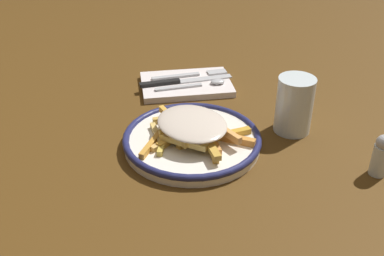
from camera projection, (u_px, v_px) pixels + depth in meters
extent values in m
plane|color=#503311|center=(192.00, 146.00, 0.84)|extent=(2.60, 2.60, 0.00)
cylinder|color=white|center=(192.00, 142.00, 0.84)|extent=(0.24, 0.24, 0.02)
torus|color=navy|center=(192.00, 138.00, 0.83)|extent=(0.25, 0.25, 0.01)
cube|color=#DDAE57|center=(180.00, 120.00, 0.85)|extent=(0.03, 0.06, 0.01)
cube|color=gold|center=(179.00, 124.00, 0.84)|extent=(0.08, 0.07, 0.01)
cube|color=#EBA252|center=(226.00, 132.00, 0.81)|extent=(0.07, 0.04, 0.01)
cube|color=#E7C661|center=(184.00, 142.00, 0.79)|extent=(0.06, 0.08, 0.01)
cube|color=gold|center=(171.00, 118.00, 0.86)|extent=(0.08, 0.04, 0.01)
cube|color=gold|center=(233.00, 139.00, 0.82)|extent=(0.05, 0.07, 0.01)
cube|color=gold|center=(151.00, 145.00, 0.80)|extent=(0.07, 0.05, 0.01)
cube|color=#E2A34F|center=(180.00, 127.00, 0.82)|extent=(0.06, 0.04, 0.01)
cube|color=gold|center=(176.00, 135.00, 0.83)|extent=(0.07, 0.08, 0.01)
cube|color=#CD8943|center=(213.00, 143.00, 0.81)|extent=(0.07, 0.02, 0.01)
cube|color=#F7C168|center=(193.00, 136.00, 0.83)|extent=(0.06, 0.04, 0.01)
cube|color=gold|center=(179.00, 131.00, 0.81)|extent=(0.02, 0.07, 0.01)
cube|color=gold|center=(164.00, 140.00, 0.82)|extent=(0.09, 0.03, 0.01)
cube|color=gold|center=(212.00, 148.00, 0.78)|extent=(0.07, 0.02, 0.01)
cube|color=gold|center=(214.00, 132.00, 0.81)|extent=(0.06, 0.04, 0.01)
cube|color=gold|center=(203.00, 136.00, 0.80)|extent=(0.06, 0.08, 0.01)
cube|color=#DEB160|center=(168.00, 141.00, 0.81)|extent=(0.05, 0.07, 0.01)
cube|color=#D28F43|center=(181.00, 128.00, 0.83)|extent=(0.03, 0.08, 0.01)
cube|color=#E2BC63|center=(157.00, 134.00, 0.83)|extent=(0.07, 0.02, 0.01)
cube|color=gold|center=(206.00, 120.00, 0.86)|extent=(0.06, 0.06, 0.01)
cube|color=gold|center=(226.00, 135.00, 0.83)|extent=(0.03, 0.09, 0.01)
cube|color=gold|center=(213.00, 146.00, 0.80)|extent=(0.09, 0.02, 0.01)
cube|color=gold|center=(198.00, 137.00, 0.82)|extent=(0.06, 0.08, 0.01)
cube|color=gold|center=(192.00, 123.00, 0.86)|extent=(0.06, 0.07, 0.01)
cube|color=gold|center=(174.00, 118.00, 0.88)|extent=(0.02, 0.08, 0.01)
ellipsoid|color=beige|center=(193.00, 123.00, 0.82)|extent=(0.17, 0.16, 0.02)
cube|color=#287135|center=(176.00, 119.00, 0.82)|extent=(0.00, 0.00, 0.00)
cube|color=#3A7330|center=(200.00, 109.00, 0.85)|extent=(0.00, 0.00, 0.00)
cube|color=#287237|center=(209.00, 128.00, 0.79)|extent=(0.00, 0.00, 0.00)
cube|color=#2D5625|center=(179.00, 121.00, 0.81)|extent=(0.00, 0.00, 0.00)
cube|color=#2A642D|center=(187.00, 121.00, 0.81)|extent=(0.00, 0.00, 0.00)
cube|color=#24601D|center=(195.00, 121.00, 0.81)|extent=(0.00, 0.00, 0.00)
cube|color=silver|center=(186.00, 84.00, 1.04)|extent=(0.14, 0.20, 0.01)
cube|color=silver|center=(175.00, 76.00, 1.05)|extent=(0.02, 0.11, 0.00)
cube|color=silver|center=(217.00, 72.00, 1.08)|extent=(0.03, 0.05, 0.00)
cube|color=black|center=(160.00, 83.00, 1.02)|extent=(0.02, 0.09, 0.01)
cube|color=silver|center=(206.00, 79.00, 1.05)|extent=(0.03, 0.12, 0.00)
cube|color=silver|center=(181.00, 87.00, 1.01)|extent=(0.02, 0.10, 0.00)
ellipsoid|color=silver|center=(218.00, 82.00, 1.03)|extent=(0.03, 0.03, 0.01)
cylinder|color=silver|center=(294.00, 105.00, 0.86)|extent=(0.07, 0.07, 0.11)
cylinder|color=silver|center=(380.00, 160.00, 0.76)|extent=(0.03, 0.03, 0.05)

